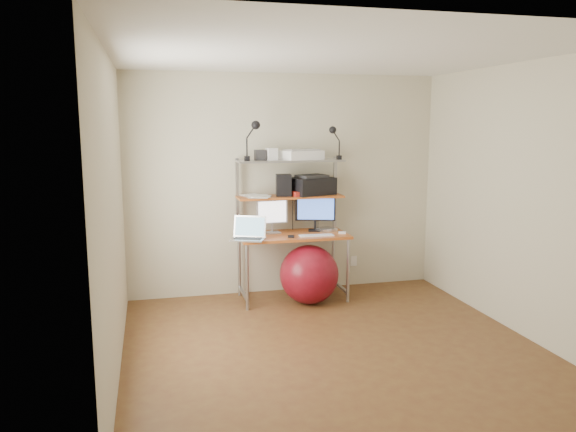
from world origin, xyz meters
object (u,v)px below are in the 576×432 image
(monitor_silver, at_px, (272,214))
(monitor_black, at_px, (315,211))
(printer, at_px, (312,185))
(laptop, at_px, (249,234))
(exercise_ball, at_px, (309,274))

(monitor_silver, distance_m, monitor_black, 0.50)
(monitor_silver, height_order, printer, printer)
(monitor_black, relative_size, laptop, 1.07)
(monitor_black, bearing_deg, monitor_silver, -162.32)
(laptop, height_order, exercise_ball, laptop)
(monitor_silver, distance_m, laptop, 0.44)
(laptop, distance_m, exercise_ball, 0.80)
(monitor_silver, height_order, laptop, monitor_silver)
(exercise_ball, bearing_deg, laptop, 176.71)
(laptop, relative_size, printer, 0.78)
(exercise_ball, bearing_deg, printer, 70.12)
(monitor_silver, relative_size, monitor_black, 0.88)
(monitor_silver, height_order, exercise_ball, monitor_silver)
(laptop, height_order, printer, printer)
(printer, distance_m, exercise_ball, 1.01)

